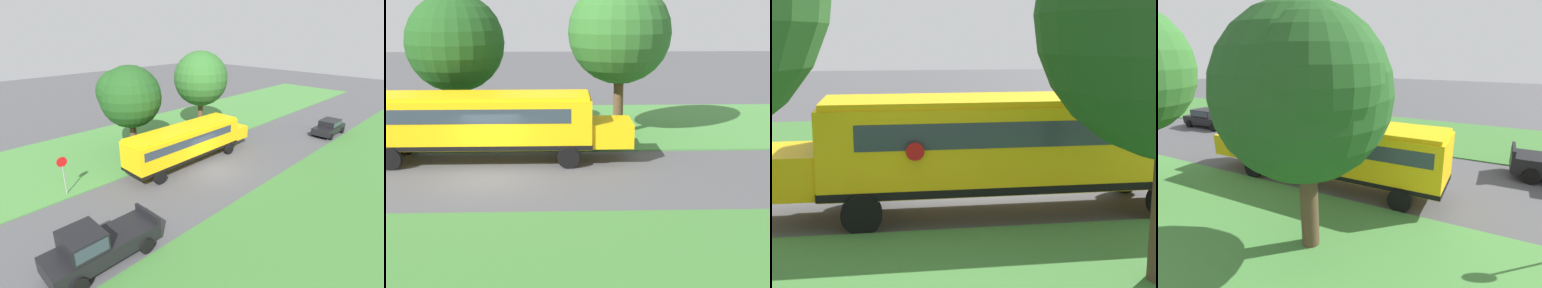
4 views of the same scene
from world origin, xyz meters
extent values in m
plane|color=#4C4C4F|center=(0.00, 0.00, 0.00)|extent=(120.00, 120.00, 0.00)
cube|color=#47843D|center=(-10.00, 0.00, 0.04)|extent=(12.00, 80.00, 0.08)
cube|color=#3D7533|center=(9.00, 0.00, 0.04)|extent=(10.00, 80.00, 0.07)
cube|color=yellow|center=(-2.57, -0.82, 1.90)|extent=(2.50, 10.50, 2.20)
cube|color=yellow|center=(-2.57, 5.38, 1.35)|extent=(2.20, 1.90, 1.10)
cube|color=yellow|center=(-2.57, -0.82, 3.08)|extent=(2.35, 10.29, 0.16)
cube|color=black|center=(-2.57, -0.82, 0.92)|extent=(2.54, 10.54, 0.20)
cube|color=#2D3842|center=(-2.57, -1.12, 2.36)|extent=(2.53, 9.24, 0.64)
cube|color=#2D3842|center=(-2.57, 4.38, 2.36)|extent=(2.25, 0.12, 0.80)
cylinder|color=red|center=(-4.00, 2.07, 2.05)|extent=(0.03, 0.44, 0.44)
cylinder|color=black|center=(-3.82, 3.38, 0.50)|extent=(0.30, 1.00, 1.00)
cylinder|color=black|center=(-1.32, 3.38, 0.50)|extent=(0.30, 1.00, 1.00)
cylinder|color=black|center=(-3.82, -4.50, 0.50)|extent=(0.30, 1.00, 1.00)
cylinder|color=black|center=(-1.32, -4.50, 0.50)|extent=(0.30, 1.00, 1.00)
cylinder|color=#4C3826|center=(-7.34, -2.52, 1.58)|extent=(0.58, 0.58, 3.15)
sphere|color=#1E4C1C|center=(-7.34, -2.52, 5.12)|extent=(5.23, 5.23, 5.23)
sphere|color=#1E4C1C|center=(-7.91, -3.26, 5.55)|extent=(3.70, 3.70, 3.70)
cylinder|color=brown|center=(-7.56, 6.23, 1.78)|extent=(0.54, 0.54, 3.57)
sphere|color=#2D6628|center=(-7.56, 6.23, 5.65)|extent=(5.55, 5.55, 5.55)
sphere|color=#2D6628|center=(-7.21, 6.31, 5.45)|extent=(3.57, 3.57, 3.57)
camera|label=1|loc=(13.78, -16.37, 10.42)|focal=28.00mm
camera|label=2|loc=(21.52, 3.07, 7.16)|focal=50.00mm
camera|label=3|loc=(-16.38, 2.69, 4.73)|focal=50.00mm
camera|label=4|loc=(-14.54, -7.63, 6.26)|focal=28.00mm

